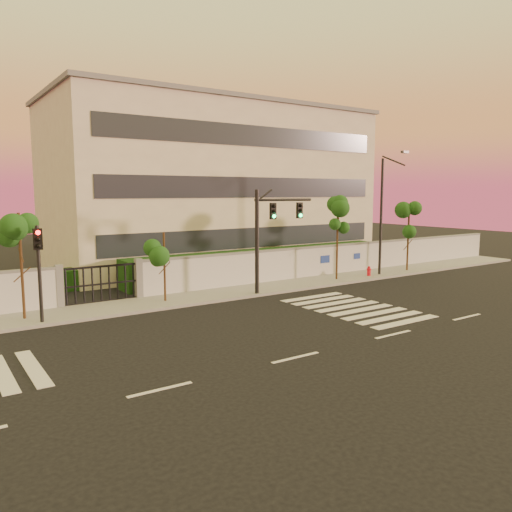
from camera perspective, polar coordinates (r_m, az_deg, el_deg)
The scene contains 14 objects.
ground at distance 17.60m, azimuth 4.54°, elevation -11.52°, with size 120.00×120.00×0.00m, color black.
sidewalk at distance 26.29m, azimuth -9.97°, elevation -5.09°, with size 60.00×3.00×0.15m, color gray.
perimeter_wall at distance 27.50m, azimuth -11.11°, elevation -2.46°, with size 60.00×0.36×2.20m.
hedge_row at distance 30.43m, azimuth -11.29°, elevation -2.01°, with size 41.00×4.25×1.80m.
institutional_building at distance 40.01m, azimuth -5.14°, elevation 7.98°, with size 24.40×12.40×12.25m.
road_markings at distance 19.76m, azimuth -6.04°, elevation -9.38°, with size 57.00×7.62×0.02m.
street_tree_c at distance 23.85m, azimuth -25.31°, elevation 1.46°, with size 1.51×1.20×4.80m.
street_tree_d at distance 25.68m, azimuth -10.43°, elevation 0.53°, with size 1.33×1.06×3.66m.
street_tree_e at distance 31.95m, azimuth 9.33°, elevation 4.13°, with size 1.52×1.21×5.37m.
street_tree_f at distance 36.87m, azimuth 17.06°, elevation 3.70°, with size 1.58×1.25×4.83m.
traffic_signal_main at distance 27.42m, azimuth 1.40°, elevation 3.13°, with size 3.67×0.62×5.81m.
traffic_signal_secondary at distance 22.94m, azimuth -23.56°, elevation -0.69°, with size 0.33×0.33×4.29m.
streetlight_east at distance 34.30m, azimuth 14.34°, elevation 5.06°, with size 0.49×1.98×8.25m.
fire_hydrant at distance 34.00m, azimuth 12.78°, elevation -1.80°, with size 0.31×0.30×0.79m.
Camera 1 is at (-10.46, -12.96, 5.67)m, focal length 35.00 mm.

